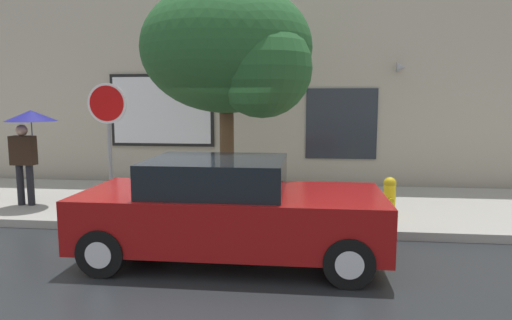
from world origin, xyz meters
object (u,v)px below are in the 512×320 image
object	(u,v)px
fire_hydrant	(389,198)
street_tree	(233,53)
parked_car	(229,210)
stop_sign	(108,122)
pedestrian_with_umbrella	(29,130)

from	to	relation	value
fire_hydrant	street_tree	xyz separation A→B (m)	(-2.91, 0.04, 2.65)
parked_car	stop_sign	bearing A→B (deg)	144.98
street_tree	stop_sign	distance (m)	2.68
fire_hydrant	street_tree	world-z (taller)	street_tree
pedestrian_with_umbrella	street_tree	distance (m)	4.46
fire_hydrant	parked_car	bearing A→B (deg)	-141.75
fire_hydrant	pedestrian_with_umbrella	bearing A→B (deg)	178.78
parked_car	street_tree	xyz separation A→B (m)	(-0.27, 2.11, 2.44)
parked_car	street_tree	size ratio (longest dim) A/B	0.99
fire_hydrant	stop_sign	size ratio (longest dim) A/B	0.30
parked_car	street_tree	distance (m)	3.24
street_tree	stop_sign	bearing A→B (deg)	-173.18
pedestrian_with_umbrella	fire_hydrant	bearing A→B (deg)	-1.22
fire_hydrant	stop_sign	xyz separation A→B (m)	(-5.25, -0.24, 1.38)
stop_sign	pedestrian_with_umbrella	bearing A→B (deg)	168.03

